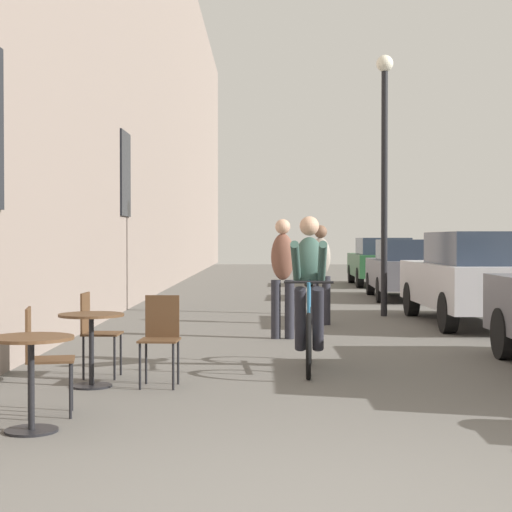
# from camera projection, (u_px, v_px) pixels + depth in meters

# --- Properties ---
(building_facade_left) EXTENTS (0.54, 68.00, 11.69)m
(building_facade_left) POSITION_uv_depth(u_px,v_px,m) (122.00, 36.00, 18.24)
(building_facade_left) COLOR gray
(building_facade_left) RESTS_ON ground_plane
(cafe_table_near) EXTENTS (0.64, 0.64, 0.72)m
(cafe_table_near) POSITION_uv_depth(u_px,v_px,m) (31.00, 363.00, 6.35)
(cafe_table_near) COLOR black
(cafe_table_near) RESTS_ON ground_plane
(cafe_chair_near_toward_wall) EXTENTS (0.44, 0.44, 0.89)m
(cafe_chair_near_toward_wall) POSITION_uv_depth(u_px,v_px,m) (41.00, 353.00, 6.93)
(cafe_chair_near_toward_wall) COLOR black
(cafe_chair_near_toward_wall) RESTS_ON ground_plane
(cafe_table_mid) EXTENTS (0.64, 0.64, 0.72)m
(cafe_table_mid) POSITION_uv_depth(u_px,v_px,m) (91.00, 334.00, 8.28)
(cafe_table_mid) COLOR black
(cafe_table_mid) RESTS_ON ground_plane
(cafe_chair_mid_toward_street) EXTENTS (0.40, 0.40, 0.89)m
(cafe_chair_mid_toward_street) POSITION_uv_depth(u_px,v_px,m) (161.00, 334.00, 8.35)
(cafe_chair_mid_toward_street) COLOR black
(cafe_chair_mid_toward_street) RESTS_ON ground_plane
(cafe_chair_mid_toward_wall) EXTENTS (0.39, 0.39, 0.89)m
(cafe_chair_mid_toward_wall) POSITION_uv_depth(u_px,v_px,m) (95.00, 328.00, 8.85)
(cafe_chair_mid_toward_wall) COLOR black
(cafe_chair_mid_toward_wall) RESTS_ON ground_plane
(cyclist_on_bicycle) EXTENTS (0.52, 1.76, 1.74)m
(cyclist_on_bicycle) POSITION_uv_depth(u_px,v_px,m) (309.00, 296.00, 9.44)
(cyclist_on_bicycle) COLOR black
(cyclist_on_bicycle) RESTS_ON ground_plane
(pedestrian_near) EXTENTS (0.36, 0.27, 1.74)m
(pedestrian_near) POSITION_uv_depth(u_px,v_px,m) (283.00, 271.00, 12.28)
(pedestrian_near) COLOR #26262D
(pedestrian_near) RESTS_ON ground_plane
(pedestrian_mid) EXTENTS (0.38, 0.30, 1.69)m
(pedestrian_mid) POSITION_uv_depth(u_px,v_px,m) (321.00, 269.00, 14.29)
(pedestrian_mid) COLOR #26262D
(pedestrian_mid) RESTS_ON ground_plane
(street_lamp) EXTENTS (0.32, 0.32, 4.90)m
(street_lamp) POSITION_uv_depth(u_px,v_px,m) (384.00, 151.00, 15.85)
(street_lamp) COLOR black
(street_lamp) RESTS_ON ground_plane
(parked_car_second) EXTENTS (1.93, 4.44, 1.57)m
(parked_car_second) POSITION_uv_depth(u_px,v_px,m) (478.00, 277.00, 14.34)
(parked_car_second) COLOR #B7B7BC
(parked_car_second) RESTS_ON ground_plane
(parked_car_third) EXTENTS (1.84, 4.11, 1.44)m
(parked_car_third) POSITION_uv_depth(u_px,v_px,m) (408.00, 268.00, 20.44)
(parked_car_third) COLOR #595960
(parked_car_third) RESTS_ON ground_plane
(parked_car_fourth) EXTENTS (1.82, 4.21, 1.49)m
(parked_car_fourth) POSITION_uv_depth(u_px,v_px,m) (381.00, 261.00, 26.29)
(parked_car_fourth) COLOR #23512D
(parked_car_fourth) RESTS_ON ground_plane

